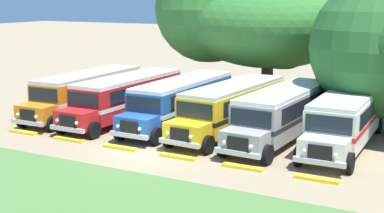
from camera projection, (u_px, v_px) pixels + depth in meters
The scene contains 15 objects.
ground_plane at pixel (148, 154), 27.43m from camera, with size 220.00×220.00×0.00m, color #937F60.
foreground_grass_strip at pixel (23, 213), 19.98m from camera, with size 80.00×11.87×0.01m, color #4C7538.
parked_bus_slot_0 at pixel (87, 91), 36.38m from camera, with size 2.92×10.87×2.82m.
parked_bus_slot_1 at pixel (127, 96), 34.77m from camera, with size 2.77×10.85×2.82m.
parked_bus_slot_2 at pixel (181, 100), 33.44m from camera, with size 2.68×10.84×2.82m.
parked_bus_slot_3 at pixel (232, 105), 31.73m from camera, with size 3.32×10.93×2.82m.
parked_bus_slot_4 at pixel (283, 112), 30.04m from camera, with size 3.21×10.91×2.82m.
parked_bus_slot_5 at pixel (347, 116), 28.84m from camera, with size 2.75×10.85×2.82m.
curb_wheelstop_0 at pixel (23, 132), 31.50m from camera, with size 2.00×0.36×0.15m, color yellow.
curb_wheelstop_1 at pixel (69, 140), 29.89m from camera, with size 2.00×0.36×0.15m, color yellow.
curb_wheelstop_2 at pixel (120, 148), 28.28m from camera, with size 2.00×0.36×0.15m, color yellow.
curb_wheelstop_3 at pixel (178, 157), 26.66m from camera, with size 2.00×0.36×0.15m, color yellow.
curb_wheelstop_4 at pixel (243, 167), 25.05m from camera, with size 2.00×0.36×0.15m, color yellow.
curb_wheelstop_5 at pixel (317, 179), 23.44m from camera, with size 2.00×0.36×0.15m, color yellow.
broad_shade_tree at pixel (266, 19), 42.22m from camera, with size 16.95×13.59×11.20m.
Camera 1 is at (14.40, -22.20, 7.97)m, focal length 49.92 mm.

